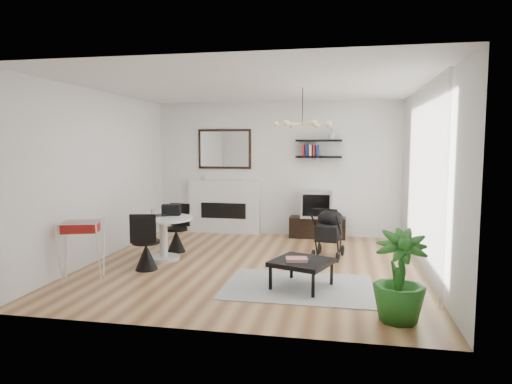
% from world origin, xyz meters
% --- Properties ---
extents(floor, '(5.00, 5.00, 0.00)m').
position_xyz_m(floor, '(0.00, 0.00, 0.00)').
color(floor, brown).
rests_on(floor, ground).
extents(ceiling, '(5.00, 5.00, 0.00)m').
position_xyz_m(ceiling, '(0.00, 0.00, 2.70)').
color(ceiling, white).
rests_on(ceiling, wall_back).
extents(wall_back, '(5.00, 0.00, 5.00)m').
position_xyz_m(wall_back, '(0.00, 2.50, 1.35)').
color(wall_back, white).
rests_on(wall_back, floor).
extents(wall_left, '(0.00, 5.00, 5.00)m').
position_xyz_m(wall_left, '(-2.50, 0.00, 1.35)').
color(wall_left, white).
rests_on(wall_left, floor).
extents(wall_right, '(0.00, 5.00, 5.00)m').
position_xyz_m(wall_right, '(2.50, 0.00, 1.35)').
color(wall_right, white).
rests_on(wall_right, floor).
extents(sheer_curtain, '(0.04, 3.60, 2.60)m').
position_xyz_m(sheer_curtain, '(2.40, 0.20, 1.35)').
color(sheer_curtain, white).
rests_on(sheer_curtain, wall_right).
extents(fireplace, '(1.50, 0.17, 2.16)m').
position_xyz_m(fireplace, '(-1.10, 2.42, 0.69)').
color(fireplace, white).
rests_on(fireplace, floor).
extents(shelf_lower, '(0.90, 0.25, 0.04)m').
position_xyz_m(shelf_lower, '(0.84, 2.37, 1.60)').
color(shelf_lower, black).
rests_on(shelf_lower, wall_back).
extents(shelf_upper, '(0.90, 0.25, 0.04)m').
position_xyz_m(shelf_upper, '(0.84, 2.37, 1.92)').
color(shelf_upper, black).
rests_on(shelf_upper, wall_back).
extents(pendant_lamp, '(0.90, 0.90, 0.10)m').
position_xyz_m(pendant_lamp, '(0.70, 0.30, 2.15)').
color(pendant_lamp, '#E3C177').
rests_on(pendant_lamp, ceiling).
extents(tv_console, '(1.10, 0.38, 0.41)m').
position_xyz_m(tv_console, '(0.84, 2.30, 0.21)').
color(tv_console, black).
rests_on(tv_console, floor).
extents(crt_tv, '(0.61, 0.53, 0.53)m').
position_xyz_m(crt_tv, '(0.82, 2.29, 0.68)').
color(crt_tv, silver).
rests_on(crt_tv, tv_console).
extents(dining_table, '(0.94, 0.94, 0.69)m').
position_xyz_m(dining_table, '(-1.49, 0.08, 0.45)').
color(dining_table, white).
rests_on(dining_table, floor).
extents(laptop, '(0.43, 0.36, 0.03)m').
position_xyz_m(laptop, '(-1.62, 0.08, 0.70)').
color(laptop, black).
rests_on(laptop, dining_table).
extents(black_bag, '(0.33, 0.24, 0.18)m').
position_xyz_m(black_bag, '(-1.44, 0.32, 0.78)').
color(black_bag, black).
rests_on(black_bag, dining_table).
extents(newspaper, '(0.41, 0.37, 0.01)m').
position_xyz_m(newspaper, '(-1.29, -0.04, 0.69)').
color(newspaper, beige).
rests_on(newspaper, dining_table).
extents(drinking_glass, '(0.06, 0.06, 0.09)m').
position_xyz_m(drinking_glass, '(-1.73, 0.26, 0.73)').
color(drinking_glass, white).
rests_on(drinking_glass, dining_table).
extents(chair_far, '(0.39, 0.40, 0.82)m').
position_xyz_m(chair_far, '(-1.48, 0.64, 0.26)').
color(chair_far, black).
rests_on(chair_far, floor).
extents(chair_near, '(0.43, 0.44, 0.86)m').
position_xyz_m(chair_near, '(-1.51, -0.55, 0.27)').
color(chair_near, black).
rests_on(chair_near, floor).
extents(drying_rack, '(0.67, 0.65, 0.81)m').
position_xyz_m(drying_rack, '(-2.18, -1.11, 0.43)').
color(drying_rack, white).
rests_on(drying_rack, floor).
extents(stroller, '(0.53, 0.75, 0.87)m').
position_xyz_m(stroller, '(1.12, 0.75, 0.37)').
color(stroller, black).
rests_on(stroller, floor).
extents(rug, '(1.91, 1.38, 0.01)m').
position_xyz_m(rug, '(0.78, -0.94, 0.01)').
color(rug, '#A0A0A0').
rests_on(rug, floor).
extents(coffee_table, '(0.88, 0.88, 0.35)m').
position_xyz_m(coffee_table, '(0.82, -0.95, 0.33)').
color(coffee_table, black).
rests_on(coffee_table, rug).
extents(magazines, '(0.30, 0.26, 0.04)m').
position_xyz_m(magazines, '(0.76, -1.01, 0.39)').
color(magazines, '#BB2E37').
rests_on(magazines, coffee_table).
extents(potted_plant, '(0.55, 0.55, 0.97)m').
position_xyz_m(potted_plant, '(1.92, -1.88, 0.48)').
color(potted_plant, '#21611B').
rests_on(potted_plant, floor).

